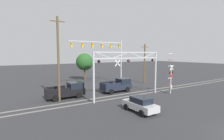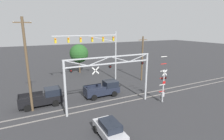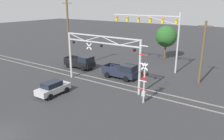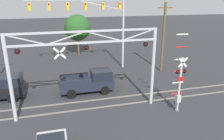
{
  "view_description": "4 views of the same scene",
  "coord_description": "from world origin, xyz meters",
  "px_view_note": "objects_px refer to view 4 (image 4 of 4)",
  "views": [
    {
      "loc": [
        -14.84,
        -5.08,
        6.08
      ],
      "look_at": [
        -2.06,
        14.87,
        3.87
      ],
      "focal_mm": 28.0,
      "sensor_mm": 36.0,
      "label": 1
    },
    {
      "loc": [
        -8.69,
        -4.06,
        9.56
      ],
      "look_at": [
        1.47,
        16.35,
        4.01
      ],
      "focal_mm": 28.0,
      "sensor_mm": 36.0,
      "label": 2
    },
    {
      "loc": [
        15.85,
        -7.08,
        10.08
      ],
      "look_at": [
        2.32,
        12.83,
        2.69
      ],
      "focal_mm": 35.0,
      "sensor_mm": 36.0,
      "label": 3
    },
    {
      "loc": [
        -2.22,
        -1.35,
        8.53
      ],
      "look_at": [
        2.2,
        14.96,
        2.9
      ],
      "focal_mm": 35.0,
      "sensor_mm": 36.0,
      "label": 4
    }
  ],
  "objects_px": {
    "pickup_truck_lead": "(90,82)",
    "utility_pole_right": "(163,37)",
    "crossing_signal_mast": "(179,85)",
    "traffic_signal_span": "(99,17)",
    "background_tree_beyond_span": "(77,28)",
    "crossing_gantry": "(86,60)"
  },
  "relations": [
    {
      "from": "crossing_signal_mast",
      "to": "utility_pole_right",
      "type": "bearing_deg",
      "value": 69.88
    },
    {
      "from": "crossing_gantry",
      "to": "pickup_truck_lead",
      "type": "distance_m",
      "value": 4.94
    },
    {
      "from": "crossing_signal_mast",
      "to": "background_tree_beyond_span",
      "type": "bearing_deg",
      "value": 104.98
    },
    {
      "from": "crossing_signal_mast",
      "to": "traffic_signal_span",
      "type": "bearing_deg",
      "value": 106.8
    },
    {
      "from": "crossing_gantry",
      "to": "background_tree_beyond_span",
      "type": "distance_m",
      "value": 18.15
    },
    {
      "from": "crossing_signal_mast",
      "to": "pickup_truck_lead",
      "type": "bearing_deg",
      "value": 137.68
    },
    {
      "from": "crossing_signal_mast",
      "to": "background_tree_beyond_span",
      "type": "distance_m",
      "value": 20.65
    },
    {
      "from": "crossing_gantry",
      "to": "traffic_signal_span",
      "type": "bearing_deg",
      "value": 73.12
    },
    {
      "from": "utility_pole_right",
      "to": "background_tree_beyond_span",
      "type": "distance_m",
      "value": 13.66
    },
    {
      "from": "utility_pole_right",
      "to": "crossing_gantry",
      "type": "bearing_deg",
      "value": -143.27
    },
    {
      "from": "traffic_signal_span",
      "to": "pickup_truck_lead",
      "type": "relative_size",
      "value": 2.27
    },
    {
      "from": "traffic_signal_span",
      "to": "crossing_signal_mast",
      "type": "bearing_deg",
      "value": -73.2
    },
    {
      "from": "crossing_signal_mast",
      "to": "traffic_signal_span",
      "type": "height_order",
      "value": "traffic_signal_span"
    },
    {
      "from": "traffic_signal_span",
      "to": "pickup_truck_lead",
      "type": "height_order",
      "value": "traffic_signal_span"
    },
    {
      "from": "crossing_gantry",
      "to": "crossing_signal_mast",
      "type": "xyz_separation_m",
      "value": [
        6.75,
        -1.76,
        -1.97
      ]
    },
    {
      "from": "crossing_gantry",
      "to": "crossing_signal_mast",
      "type": "height_order",
      "value": "crossing_gantry"
    },
    {
      "from": "traffic_signal_span",
      "to": "utility_pole_right",
      "type": "relative_size",
      "value": 1.39
    },
    {
      "from": "traffic_signal_span",
      "to": "utility_pole_right",
      "type": "xyz_separation_m",
      "value": [
        7.07,
        -2.68,
        -2.19
      ]
    },
    {
      "from": "utility_pole_right",
      "to": "background_tree_beyond_span",
      "type": "relative_size",
      "value": 1.3
    },
    {
      "from": "pickup_truck_lead",
      "to": "utility_pole_right",
      "type": "bearing_deg",
      "value": 22.51
    },
    {
      "from": "background_tree_beyond_span",
      "to": "utility_pole_right",
      "type": "bearing_deg",
      "value": -50.2
    },
    {
      "from": "crossing_gantry",
      "to": "background_tree_beyond_span",
      "type": "bearing_deg",
      "value": 85.44
    }
  ]
}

